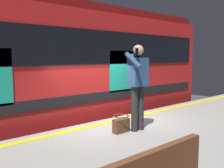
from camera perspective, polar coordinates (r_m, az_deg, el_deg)
The scene contains 7 objects.
ground_plane at distance 6.60m, azimuth -1.48°, elevation -17.71°, with size 24.10×24.10×0.00m, color #3D3D3F.
safety_line at distance 6.00m, azimuth 0.33°, elevation -8.50°, with size 14.25×0.16×0.01m, color yellow.
track_rail_near at distance 7.56m, azimuth -8.03°, elevation -13.93°, with size 18.90×0.08×0.16m, color slate.
track_rail_far at distance 8.74m, azimuth -13.26°, elevation -11.24°, with size 18.90×0.08×0.16m, color slate.
train_carriage at distance 7.40m, azimuth -15.83°, elevation 4.73°, with size 11.06×2.89×3.95m.
passenger at distance 5.15m, azimuth 5.87°, elevation 0.89°, with size 0.57×0.55×1.77m.
handbag at distance 5.13m, azimuth 2.08°, elevation -9.21°, with size 0.36×0.32×0.35m.
Camera 1 is at (3.83, 4.66, 2.68)m, focal length 40.07 mm.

